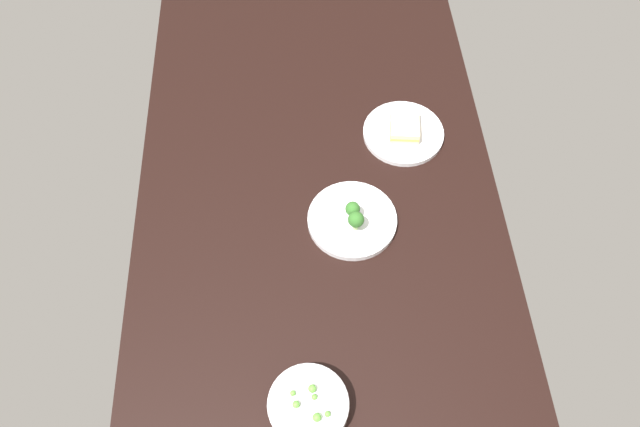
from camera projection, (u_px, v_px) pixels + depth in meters
dining_table at (320, 223)px, 135.03cm from camera, size 159.42×82.56×4.00cm
bowl_peas at (308, 406)px, 109.25cm from camera, size 14.96×14.96×5.80cm
plate_broccoli at (352, 219)px, 131.65cm from camera, size 19.80×19.80×6.93cm
plate_sandwich at (404, 131)px, 144.84cm from camera, size 19.56×19.56×4.50cm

